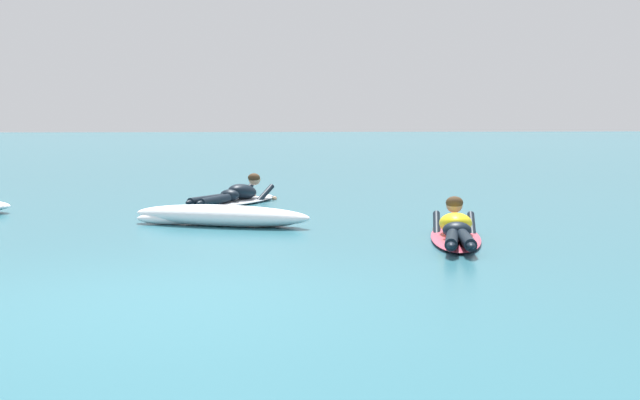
{
  "coord_description": "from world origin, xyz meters",
  "views": [
    {
      "loc": [
        0.8,
        -6.81,
        1.51
      ],
      "look_at": [
        1.77,
        5.11,
        0.3
      ],
      "focal_mm": 47.0,
      "sensor_mm": 36.0,
      "label": 1
    }
  ],
  "objects": [
    {
      "name": "ground_plane",
      "position": [
        0.0,
        10.0,
        0.0
      ],
      "size": [
        120.0,
        120.0,
        0.0
      ],
      "primitive_type": "plane",
      "color": "#2D6B7A"
    },
    {
      "name": "surfer_near",
      "position": [
        3.25,
        3.04,
        0.13
      ],
      "size": [
        1.06,
        2.68,
        0.53
      ],
      "color": "#E54C66",
      "rests_on": "ground"
    },
    {
      "name": "surfer_far",
      "position": [
        0.55,
        7.54,
        0.14
      ],
      "size": [
        1.63,
        2.33,
        0.54
      ],
      "color": "silver",
      "rests_on": "ground"
    },
    {
      "name": "whitewater_mid_right",
      "position": [
        0.38,
        4.66,
        0.14
      ],
      "size": [
        2.57,
        1.39,
        0.29
      ],
      "color": "white",
      "rests_on": "ground"
    }
  ]
}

